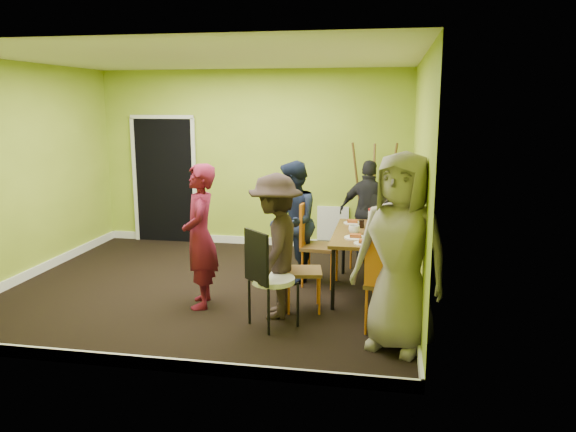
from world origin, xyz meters
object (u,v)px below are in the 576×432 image
Objects in this scene: chair_bentwood at (267,274)px; person_front_end at (401,252)px; chair_back_end at (374,216)px; thermos at (371,221)px; chair_left_near at (297,263)px; easel at (373,199)px; blue_bottle at (393,230)px; person_back_end at (369,212)px; orange_bottle at (371,225)px; dining_table at (371,237)px; chair_left_far at (313,239)px; chair_front_end at (388,276)px; person_standing at (200,236)px; person_left_far at (292,222)px; person_left_near at (276,246)px.

person_front_end is at bearing 32.81° from chair_bentwood.
chair_back_end is 4.13× the size of thermos.
chair_left_near is 0.56× the size of easel.
person_back_end reaches higher than blue_bottle.
dining_table is at bearing -84.28° from orange_bottle.
orange_bottle is at bearing 100.76° from chair_bentwood.
chair_bentwood reaches higher than chair_back_end.
chair_back_end is (0.78, 1.92, 0.18)m from chair_left_near.
chair_left_near is 2.71m from easel.
chair_back_end is (0.73, 0.98, 0.12)m from chair_left_far.
chair_front_end is at bearing 132.80° from person_front_end.
orange_bottle is at bearing 103.43° from person_standing.
person_front_end reaches higher than person_left_far.
orange_bottle is (0.02, -1.64, -0.05)m from easel.
person_standing is 1.04× the size of person_left_far.
chair_back_end is at bearing 100.09° from blue_bottle.
easel is at bearing 161.28° from person_left_near.
blue_bottle is at bearing -48.34° from dining_table.
person_back_end is at bearing 158.35° from person_left_near.
thermos reaches higher than orange_bottle.
person_front_end reaches higher than chair_bentwood.
chair_front_end is 0.46m from person_front_end.
person_standing is at bearing -124.60° from easel.
person_standing is at bearing -99.75° from person_left_near.
chair_bentwood is 12.22× the size of orange_bottle.
chair_bentwood is 0.66× the size of person_left_near.
person_left_near is (0.90, -0.15, -0.03)m from person_standing.
chair_left_far is 0.98× the size of chair_front_end.
person_standing reaches higher than person_left_near.
chair_back_end is at bearing 148.14° from chair_left_far.
dining_table is at bearing 123.13° from chair_left_near.
chair_back_end is 12.01× the size of orange_bottle.
person_back_end is at bearing 101.73° from blue_bottle.
chair_front_end is 3.11m from easel.
chair_bentwood is 1.39m from person_front_end.
chair_left_far is at bearing 154.17° from blue_bottle.
chair_bentwood is at bearing -31.30° from chair_left_near.
easel reaches higher than orange_bottle.
orange_bottle is (-0.23, 1.45, 0.19)m from chair_front_end.
dining_table is 1.65m from chair_bentwood.
chair_bentwood is at bearing -168.21° from chair_front_end.
blue_bottle reaches higher than dining_table.
blue_bottle is 0.13× the size of person_back_end.
easel reaches higher than chair_bentwood.
easel is 1.05× the size of person_standing.
easel is 0.52m from person_back_end.
easel is 8.69× the size of blue_bottle.
person_left_near is (0.03, -1.23, -0.00)m from person_left_far.
thermos is at bearing 86.40° from chair_left_far.
easel is at bearing 153.52° from chair_left_near.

